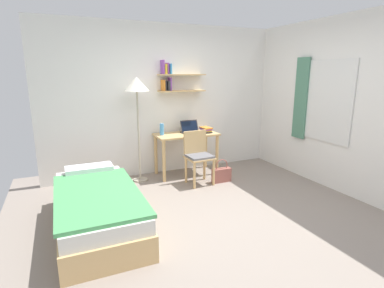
{
  "coord_description": "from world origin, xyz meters",
  "views": [
    {
      "loc": [
        -1.82,
        -3.09,
        1.79
      ],
      "look_at": [
        -0.22,
        0.51,
        0.85
      ],
      "focal_mm": 28.31,
      "sensor_mm": 36.0,
      "label": 1
    }
  ],
  "objects_px": {
    "standing_lamp": "(137,90)",
    "handbag": "(221,174)",
    "laptop": "(190,129)",
    "water_bottle": "(162,129)",
    "desk": "(186,141)",
    "book_stack": "(206,130)",
    "bed": "(97,208)",
    "desk_chair": "(198,154)"
  },
  "relations": [
    {
      "from": "laptop",
      "to": "bed",
      "type": "bearing_deg",
      "value": -141.81
    },
    {
      "from": "bed",
      "to": "desk_chair",
      "type": "distance_m",
      "value": 1.92
    },
    {
      "from": "bed",
      "to": "book_stack",
      "type": "relative_size",
      "value": 7.66
    },
    {
      "from": "desk_chair",
      "to": "bed",
      "type": "bearing_deg",
      "value": -153.29
    },
    {
      "from": "desk_chair",
      "to": "water_bottle",
      "type": "height_order",
      "value": "water_bottle"
    },
    {
      "from": "desk_chair",
      "to": "book_stack",
      "type": "xyz_separation_m",
      "value": [
        0.37,
        0.46,
        0.3
      ]
    },
    {
      "from": "desk_chair",
      "to": "book_stack",
      "type": "relative_size",
      "value": 3.44
    },
    {
      "from": "book_stack",
      "to": "handbag",
      "type": "bearing_deg",
      "value": -89.26
    },
    {
      "from": "laptop",
      "to": "handbag",
      "type": "distance_m",
      "value": 0.99
    },
    {
      "from": "desk",
      "to": "book_stack",
      "type": "xyz_separation_m",
      "value": [
        0.36,
        -0.04,
        0.19
      ]
    },
    {
      "from": "desk",
      "to": "standing_lamp",
      "type": "relative_size",
      "value": 0.63
    },
    {
      "from": "bed",
      "to": "desk",
      "type": "relative_size",
      "value": 1.76
    },
    {
      "from": "laptop",
      "to": "book_stack",
      "type": "xyz_separation_m",
      "value": [
        0.26,
        -0.11,
        -0.01
      ]
    },
    {
      "from": "book_stack",
      "to": "water_bottle",
      "type": "bearing_deg",
      "value": 173.08
    },
    {
      "from": "bed",
      "to": "water_bottle",
      "type": "relative_size",
      "value": 9.61
    },
    {
      "from": "laptop",
      "to": "water_bottle",
      "type": "xyz_separation_m",
      "value": [
        -0.53,
        -0.01,
        0.04
      ]
    },
    {
      "from": "bed",
      "to": "book_stack",
      "type": "distance_m",
      "value": 2.51
    },
    {
      "from": "desk",
      "to": "water_bottle",
      "type": "bearing_deg",
      "value": 172.76
    },
    {
      "from": "laptop",
      "to": "water_bottle",
      "type": "height_order",
      "value": "laptop"
    },
    {
      "from": "standing_lamp",
      "to": "handbag",
      "type": "height_order",
      "value": "standing_lamp"
    },
    {
      "from": "desk_chair",
      "to": "book_stack",
      "type": "bearing_deg",
      "value": 51.49
    },
    {
      "from": "bed",
      "to": "water_bottle",
      "type": "xyz_separation_m",
      "value": [
        1.27,
        1.41,
        0.6
      ]
    },
    {
      "from": "desk",
      "to": "book_stack",
      "type": "distance_m",
      "value": 0.41
    },
    {
      "from": "laptop",
      "to": "handbag",
      "type": "height_order",
      "value": "laptop"
    },
    {
      "from": "bed",
      "to": "handbag",
      "type": "xyz_separation_m",
      "value": [
        2.07,
        0.73,
        -0.11
      ]
    },
    {
      "from": "desk",
      "to": "desk_chair",
      "type": "bearing_deg",
      "value": -90.24
    },
    {
      "from": "bed",
      "to": "handbag",
      "type": "bearing_deg",
      "value": 19.49
    },
    {
      "from": "book_stack",
      "to": "desk_chair",
      "type": "bearing_deg",
      "value": -128.51
    },
    {
      "from": "book_stack",
      "to": "handbag",
      "type": "xyz_separation_m",
      "value": [
        0.01,
        -0.58,
        -0.66
      ]
    },
    {
      "from": "desk_chair",
      "to": "standing_lamp",
      "type": "height_order",
      "value": "standing_lamp"
    },
    {
      "from": "desk_chair",
      "to": "water_bottle",
      "type": "bearing_deg",
      "value": 127.52
    },
    {
      "from": "handbag",
      "to": "desk_chair",
      "type": "bearing_deg",
      "value": 161.92
    },
    {
      "from": "bed",
      "to": "book_stack",
      "type": "bearing_deg",
      "value": 32.48
    },
    {
      "from": "desk",
      "to": "book_stack",
      "type": "relative_size",
      "value": 4.36
    },
    {
      "from": "desk_chair",
      "to": "water_bottle",
      "type": "distance_m",
      "value": 0.78
    },
    {
      "from": "bed",
      "to": "water_bottle",
      "type": "bearing_deg",
      "value": 47.93
    },
    {
      "from": "water_bottle",
      "to": "book_stack",
      "type": "height_order",
      "value": "water_bottle"
    },
    {
      "from": "laptop",
      "to": "book_stack",
      "type": "height_order",
      "value": "laptop"
    },
    {
      "from": "desk_chair",
      "to": "handbag",
      "type": "bearing_deg",
      "value": -18.08
    },
    {
      "from": "desk_chair",
      "to": "laptop",
      "type": "height_order",
      "value": "laptop"
    },
    {
      "from": "desk_chair",
      "to": "water_bottle",
      "type": "xyz_separation_m",
      "value": [
        -0.43,
        0.56,
        0.35
      ]
    },
    {
      "from": "bed",
      "to": "standing_lamp",
      "type": "height_order",
      "value": "standing_lamp"
    }
  ]
}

